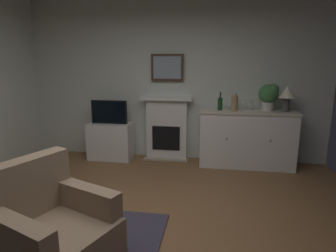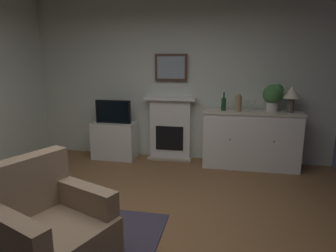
{
  "view_description": "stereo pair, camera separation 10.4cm",
  "coord_description": "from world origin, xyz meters",
  "px_view_note": "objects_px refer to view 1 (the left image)",
  "views": [
    {
      "loc": [
        0.72,
        -2.4,
        1.69
      ],
      "look_at": [
        0.22,
        0.66,
        1.0
      ],
      "focal_mm": 31.03,
      "sensor_mm": 36.0,
      "label": 1
    },
    {
      "loc": [
        0.82,
        -2.38,
        1.69
      ],
      "look_at": [
        0.22,
        0.66,
        1.0
      ],
      "focal_mm": 31.03,
      "sensor_mm": 36.0,
      "label": 2
    }
  ],
  "objects_px": {
    "sideboard_cabinet": "(247,139)",
    "table_lamp": "(287,94)",
    "vase_decorative": "(235,102)",
    "fireplace_unit": "(167,128)",
    "tv_set": "(109,112)",
    "potted_plant_small": "(269,95)",
    "wine_glass_left": "(244,103)",
    "framed_picture": "(167,68)",
    "wine_bottle": "(220,104)",
    "armchair": "(51,228)",
    "wine_glass_center": "(251,103)",
    "tv_cabinet": "(111,141)"
  },
  "relations": [
    {
      "from": "sideboard_cabinet",
      "to": "table_lamp",
      "type": "height_order",
      "value": "table_lamp"
    },
    {
      "from": "vase_decorative",
      "to": "fireplace_unit",
      "type": "bearing_deg",
      "value": 168.55
    },
    {
      "from": "tv_set",
      "to": "potted_plant_small",
      "type": "bearing_deg",
      "value": 1.17
    },
    {
      "from": "wine_glass_left",
      "to": "tv_set",
      "type": "xyz_separation_m",
      "value": [
        -2.25,
        0.03,
        -0.2
      ]
    },
    {
      "from": "framed_picture",
      "to": "potted_plant_small",
      "type": "distance_m",
      "value": 1.71
    },
    {
      "from": "table_lamp",
      "to": "wine_bottle",
      "type": "xyz_separation_m",
      "value": [
        -1.01,
        -0.01,
        -0.17
      ]
    },
    {
      "from": "sideboard_cabinet",
      "to": "armchair",
      "type": "bearing_deg",
      "value": -122.87
    },
    {
      "from": "wine_glass_center",
      "to": "tv_set",
      "type": "distance_m",
      "value": 2.36
    },
    {
      "from": "table_lamp",
      "to": "armchair",
      "type": "xyz_separation_m",
      "value": [
        -2.37,
        -2.79,
        -0.82
      ]
    },
    {
      "from": "wine_glass_left",
      "to": "armchair",
      "type": "distance_m",
      "value": 3.32
    },
    {
      "from": "tv_cabinet",
      "to": "tv_set",
      "type": "xyz_separation_m",
      "value": [
        -0.0,
        -0.02,
        0.52
      ]
    },
    {
      "from": "wine_bottle",
      "to": "tv_set",
      "type": "height_order",
      "value": "wine_bottle"
    },
    {
      "from": "framed_picture",
      "to": "wine_glass_left",
      "type": "bearing_deg",
      "value": -11.42
    },
    {
      "from": "wine_glass_left",
      "to": "vase_decorative",
      "type": "height_order",
      "value": "vase_decorative"
    },
    {
      "from": "wine_glass_left",
      "to": "vase_decorative",
      "type": "xyz_separation_m",
      "value": [
        -0.15,
        -0.02,
        0.02
      ]
    },
    {
      "from": "vase_decorative",
      "to": "sideboard_cabinet",
      "type": "bearing_deg",
      "value": 12.6
    },
    {
      "from": "sideboard_cabinet",
      "to": "table_lamp",
      "type": "bearing_deg",
      "value": 0.0
    },
    {
      "from": "fireplace_unit",
      "to": "framed_picture",
      "type": "relative_size",
      "value": 2.0
    },
    {
      "from": "wine_bottle",
      "to": "tv_cabinet",
      "type": "relative_size",
      "value": 0.39
    },
    {
      "from": "vase_decorative",
      "to": "framed_picture",
      "type": "bearing_deg",
      "value": 166.35
    },
    {
      "from": "framed_picture",
      "to": "sideboard_cabinet",
      "type": "relative_size",
      "value": 0.36
    },
    {
      "from": "wine_glass_left",
      "to": "tv_set",
      "type": "relative_size",
      "value": 0.27
    },
    {
      "from": "framed_picture",
      "to": "tv_cabinet",
      "type": "xyz_separation_m",
      "value": [
        -0.98,
        -0.21,
        -1.27
      ]
    },
    {
      "from": "vase_decorative",
      "to": "armchair",
      "type": "distance_m",
      "value": 3.23
    },
    {
      "from": "table_lamp",
      "to": "tv_set",
      "type": "height_order",
      "value": "table_lamp"
    },
    {
      "from": "table_lamp",
      "to": "wine_glass_center",
      "type": "xyz_separation_m",
      "value": [
        -0.53,
        0.03,
        -0.16
      ]
    },
    {
      "from": "sideboard_cabinet",
      "to": "armchair",
      "type": "xyz_separation_m",
      "value": [
        -1.8,
        -2.79,
        -0.08
      ]
    },
    {
      "from": "wine_bottle",
      "to": "fireplace_unit",
      "type": "bearing_deg",
      "value": 168.29
    },
    {
      "from": "wine_glass_left",
      "to": "potted_plant_small",
      "type": "height_order",
      "value": "potted_plant_small"
    },
    {
      "from": "table_lamp",
      "to": "armchair",
      "type": "height_order",
      "value": "table_lamp"
    },
    {
      "from": "tv_cabinet",
      "to": "potted_plant_small",
      "type": "xyz_separation_m",
      "value": [
        2.63,
        0.03,
        0.86
      ]
    },
    {
      "from": "table_lamp",
      "to": "sideboard_cabinet",
      "type": "bearing_deg",
      "value": -180.0
    },
    {
      "from": "fireplace_unit",
      "to": "armchair",
      "type": "bearing_deg",
      "value": -98.74
    },
    {
      "from": "tv_set",
      "to": "potted_plant_small",
      "type": "distance_m",
      "value": 2.65
    },
    {
      "from": "fireplace_unit",
      "to": "armchair",
      "type": "relative_size",
      "value": 1.06
    },
    {
      "from": "vase_decorative",
      "to": "tv_cabinet",
      "type": "height_order",
      "value": "vase_decorative"
    },
    {
      "from": "wine_bottle",
      "to": "armchair",
      "type": "distance_m",
      "value": 3.16
    },
    {
      "from": "armchair",
      "to": "potted_plant_small",
      "type": "bearing_deg",
      "value": 53.34
    },
    {
      "from": "fireplace_unit",
      "to": "armchair",
      "type": "xyz_separation_m",
      "value": [
        -0.46,
        -2.96,
        -0.17
      ]
    },
    {
      "from": "potted_plant_small",
      "to": "tv_cabinet",
      "type": "bearing_deg",
      "value": -179.34
    },
    {
      "from": "wine_glass_left",
      "to": "potted_plant_small",
      "type": "bearing_deg",
      "value": 11.78
    },
    {
      "from": "wine_glass_center",
      "to": "potted_plant_small",
      "type": "xyz_separation_m",
      "value": [
        0.27,
        0.01,
        0.13
      ]
    },
    {
      "from": "wine_glass_left",
      "to": "wine_bottle",
      "type": "bearing_deg",
      "value": 176.1
    },
    {
      "from": "sideboard_cabinet",
      "to": "tv_set",
      "type": "xyz_separation_m",
      "value": [
        -2.32,
        -0.01,
        0.38
      ]
    },
    {
      "from": "potted_plant_small",
      "to": "armchair",
      "type": "relative_size",
      "value": 0.42
    },
    {
      "from": "wine_glass_left",
      "to": "wine_glass_center",
      "type": "height_order",
      "value": "same"
    },
    {
      "from": "tv_set",
      "to": "wine_glass_left",
      "type": "bearing_deg",
      "value": -0.67
    },
    {
      "from": "vase_decorative",
      "to": "armchair",
      "type": "relative_size",
      "value": 0.27
    },
    {
      "from": "fireplace_unit",
      "to": "wine_glass_center",
      "type": "relative_size",
      "value": 6.67
    },
    {
      "from": "tv_set",
      "to": "armchair",
      "type": "height_order",
      "value": "tv_set"
    }
  ]
}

